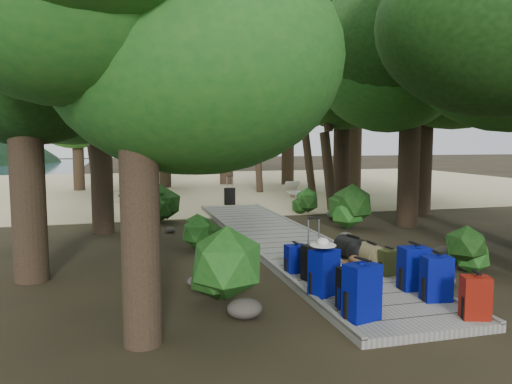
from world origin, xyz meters
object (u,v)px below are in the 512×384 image
object	(u,v)px
backpack_right_c	(414,266)
suitcase_on_boardwalk	(313,262)
backpack_left_a	(362,289)
backpack_right_b	(436,276)
backpack_left_d	(296,257)
lone_suitcase_on_sand	(230,196)
backpack_left_b	(351,286)
backpack_left_c	(324,270)
backpack_right_a	(475,295)
duffel_right_black	(353,248)
backpack_right_d	(389,261)
duffel_right_khaki	(371,256)
kayak	(125,197)
sun_lounger	(297,190)

from	to	relation	value
backpack_right_c	suitcase_on_boardwalk	world-z (taller)	backpack_right_c
backpack_left_a	backpack_right_c	world-z (taller)	backpack_left_a
backpack_left_a	backpack_right_b	size ratio (longest dim) A/B	1.13
backpack_left_d	lone_suitcase_on_sand	distance (m)	9.99
backpack_left_a	backpack_left_b	world-z (taller)	backpack_left_a
backpack_left_b	backpack_left_c	size ratio (longest dim) A/B	0.82
backpack_left_d	backpack_right_a	xyz separation A→B (m)	(1.48, -2.75, 0.04)
backpack_left_b	backpack_right_c	size ratio (longest dim) A/B	0.86
backpack_left_c	duffel_right_black	world-z (taller)	backpack_left_c
backpack_right_b	backpack_right_d	world-z (taller)	backpack_right_b
backpack_right_b	suitcase_on_boardwalk	bearing A→B (deg)	138.45
suitcase_on_boardwalk	duffel_right_black	bearing A→B (deg)	29.33
backpack_left_b	backpack_right_d	distance (m)	1.96
duffel_right_khaki	lone_suitcase_on_sand	xyz separation A→B (m)	(-0.50, 9.98, -0.00)
backpack_left_c	backpack_right_b	xyz separation A→B (m)	(1.45, -0.66, -0.02)
backpack_right_c	kayak	world-z (taller)	backpack_right_c
suitcase_on_boardwalk	sun_lounger	distance (m)	12.77
backpack_left_a	lone_suitcase_on_sand	distance (m)	12.37
backpack_left_d	duffel_right_black	xyz separation A→B (m)	(1.37, 0.58, -0.05)
backpack_left_a	backpack_left_c	size ratio (longest dim) A/B	1.06
backpack_right_b	duffel_right_khaki	world-z (taller)	backpack_right_b
backpack_left_d	sun_lounger	xyz separation A→B (m)	(4.20, 11.62, -0.06)
lone_suitcase_on_sand	suitcase_on_boardwalk	bearing A→B (deg)	-90.43
backpack_right_a	lone_suitcase_on_sand	xyz separation A→B (m)	(-0.53, 12.69, -0.10)
backpack_left_d	suitcase_on_boardwalk	size ratio (longest dim) A/B	0.92
kayak	sun_lounger	bearing A→B (deg)	-5.57
duffel_right_black	backpack_right_c	bearing A→B (deg)	-100.02
backpack_left_b	kayak	bearing A→B (deg)	99.96
backpack_left_c	sun_lounger	size ratio (longest dim) A/B	0.39
backpack_right_b	kayak	distance (m)	14.52
duffel_right_khaki	backpack_left_b	bearing A→B (deg)	-124.24
backpack_left_b	suitcase_on_boardwalk	bearing A→B (deg)	86.45
backpack_right_a	duffel_right_khaki	xyz separation A→B (m)	(-0.04, 2.71, -0.10)
backpack_left_c	suitcase_on_boardwalk	world-z (taller)	backpack_left_c
backpack_right_c	sun_lounger	xyz separation A→B (m)	(2.78, 13.04, -0.16)
lone_suitcase_on_sand	sun_lounger	xyz separation A→B (m)	(3.26, 1.68, -0.00)
backpack_left_c	sun_lounger	distance (m)	13.61
backpack_right_d	suitcase_on_boardwalk	bearing A→B (deg)	167.28
backpack_left_d	suitcase_on_boardwalk	bearing A→B (deg)	-77.13
backpack_left_a	suitcase_on_boardwalk	bearing A→B (deg)	71.79
duffel_right_khaki	duffel_right_black	distance (m)	0.62
duffel_right_black	backpack_left_d	bearing A→B (deg)	-168.57
backpack_left_b	duffel_right_khaki	bearing A→B (deg)	53.26
backpack_left_d	backpack_right_b	size ratio (longest dim) A/B	0.74
backpack_left_c	backpack_right_b	distance (m)	1.60
backpack_right_b	sun_lounger	distance (m)	13.89
kayak	duffel_right_khaki	bearing A→B (deg)	-73.70
duffel_right_black	backpack_right_a	bearing A→B (deg)	-99.74
backpack_left_c	kayak	xyz separation A→B (m)	(-2.79, 13.22, -0.31)
backpack_right_c	kayak	distance (m)	13.98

